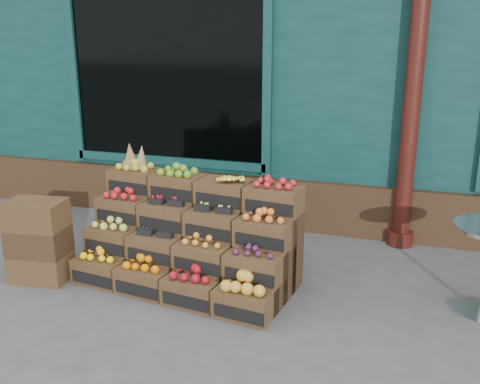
% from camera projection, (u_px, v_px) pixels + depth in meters
% --- Properties ---
extents(ground, '(60.00, 60.00, 0.00)m').
position_uv_depth(ground, '(237.00, 317.00, 4.35)').
color(ground, '#4B4B4E').
rests_on(ground, ground).
extents(shop_facade, '(12.00, 6.24, 4.80)m').
position_uv_depth(shop_facade, '(340.00, 22.00, 8.33)').
color(shop_facade, '#0F3635').
rests_on(shop_facade, ground).
extents(crate_display, '(2.04, 1.17, 1.21)m').
position_uv_depth(crate_display, '(190.00, 242.00, 4.92)').
color(crate_display, '#47311C').
rests_on(crate_display, ground).
extents(spare_crates, '(0.55, 0.42, 0.77)m').
position_uv_depth(spare_crates, '(39.00, 241.00, 4.92)').
color(spare_crates, '#47311C').
rests_on(spare_crates, ground).
extents(shopkeeper, '(0.83, 0.62, 2.05)m').
position_uv_depth(shopkeeper, '(163.00, 127.00, 7.08)').
color(shopkeeper, '#164F1B').
rests_on(shopkeeper, ground).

